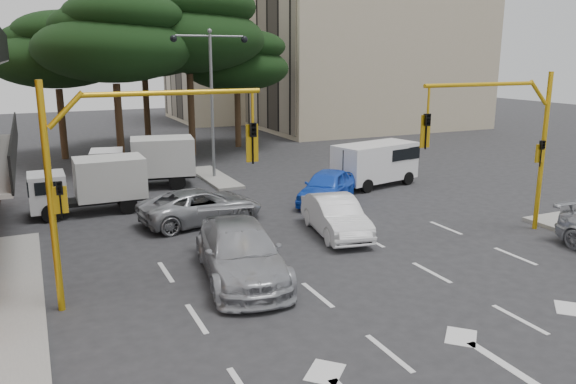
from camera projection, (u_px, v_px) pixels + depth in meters
name	position (u px, v px, depth m)	size (l,w,h in m)	color
ground	(377.00, 283.00, 16.61)	(120.00, 120.00, 0.00)	#28282B
median_strip	(214.00, 177.00, 30.72)	(1.40, 6.00, 0.15)	gray
apartment_beige_near	(370.00, 24.00, 50.75)	(20.20, 12.15, 18.70)	#BFB18F
apartment_beige_far	(250.00, 38.00, 58.74)	(16.20, 12.15, 16.70)	#BFB18F
pine_left_near	(114.00, 37.00, 32.59)	(9.15, 9.15, 10.23)	#382616
pine_center	(189.00, 28.00, 36.22)	(9.98, 9.98, 11.16)	#382616
pine_left_far	(56.00, 50.00, 35.07)	(8.32, 8.32, 9.30)	#382616
pine_right	(238.00, 61.00, 40.11)	(7.49, 7.49, 8.37)	#382616
pine_back	(144.00, 41.00, 39.99)	(9.15, 9.15, 10.23)	#382616
signal_mast_right	(509.00, 132.00, 20.21)	(5.79, 0.37, 6.00)	gold
signal_mast_left	(121.00, 161.00, 14.69)	(5.79, 0.37, 6.00)	gold
street_lamp_center	(211.00, 78.00, 29.45)	(4.16, 0.36, 7.77)	slate
car_white_hatch	(336.00, 216.00, 21.00)	(1.52, 4.37, 1.44)	white
car_blue_compact	(327.00, 187.00, 25.57)	(1.78, 4.41, 1.50)	blue
car_silver_wagon	(241.00, 252.00, 16.87)	(2.28, 5.60, 1.63)	#A3A4AB
car_silver_cross_a	(201.00, 206.00, 22.52)	(2.29, 4.97, 1.38)	#9C9EA4
van_white	(375.00, 164.00, 28.94)	(2.02, 4.46, 2.23)	white
box_truck_a	(90.00, 186.00, 23.83)	(1.99, 4.75, 2.33)	white
box_truck_b	(144.00, 163.00, 28.45)	(2.16, 5.13, 2.52)	silver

